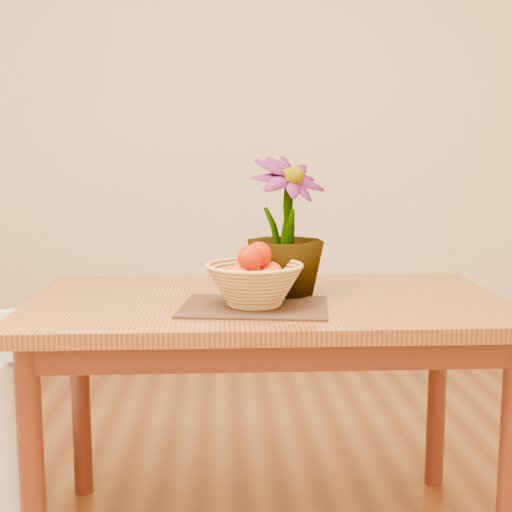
{
  "coord_description": "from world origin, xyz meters",
  "views": [
    {
      "loc": [
        -0.14,
        -1.75,
        1.17
      ],
      "look_at": [
        -0.04,
        0.21,
        0.89
      ],
      "focal_mm": 50.0,
      "sensor_mm": 36.0,
      "label": 1
    }
  ],
  "objects": [
    {
      "name": "wicker_basket",
      "position": [
        -0.05,
        0.16,
        0.81
      ],
      "size": [
        0.27,
        0.27,
        0.11
      ],
      "color": "#B4854B",
      "rests_on": "placemat"
    },
    {
      "name": "table",
      "position": [
        0.0,
        0.3,
        0.66
      ],
      "size": [
        1.4,
        0.8,
        0.75
      ],
      "color": "brown",
      "rests_on": "floor"
    },
    {
      "name": "orange_pile",
      "position": [
        -0.04,
        0.17,
        0.86
      ],
      "size": [
        0.16,
        0.16,
        0.13
      ],
      "rotation": [
        0.0,
        0.0,
        0.06
      ],
      "color": "#EF3203",
      "rests_on": "wicker_basket"
    },
    {
      "name": "wall_back",
      "position": [
        0.0,
        2.25,
        1.35
      ],
      "size": [
        4.0,
        0.02,
        2.7
      ],
      "primitive_type": "cube",
      "color": "#FFEBC2",
      "rests_on": "floor"
    },
    {
      "name": "placemat",
      "position": [
        -0.05,
        0.16,
        0.75
      ],
      "size": [
        0.44,
        0.35,
        0.01
      ],
      "primitive_type": "cube",
      "rotation": [
        0.0,
        0.0,
        -0.13
      ],
      "color": "#331B12",
      "rests_on": "table"
    },
    {
      "name": "potted_plant",
      "position": [
        0.05,
        0.33,
        0.96
      ],
      "size": [
        0.32,
        0.32,
        0.41
      ],
      "primitive_type": "imported",
      "rotation": [
        0.0,
        0.0,
        0.59
      ],
      "color": "#1C4B15",
      "rests_on": "table"
    }
  ]
}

